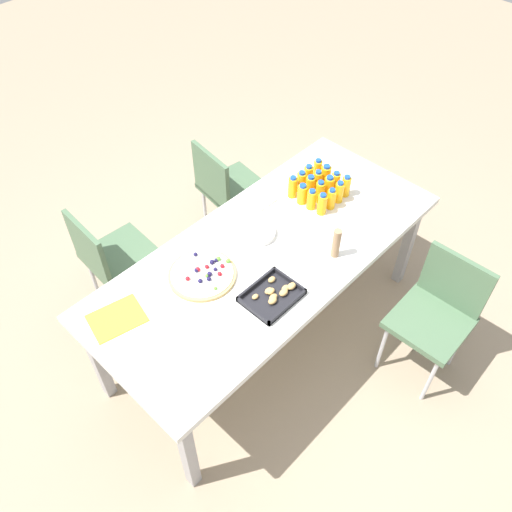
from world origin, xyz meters
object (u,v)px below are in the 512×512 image
juice_bottle_2 (301,182)px  party_table (268,259)px  juice_bottle_13 (339,192)px  chair_near_left (226,186)px  juice_bottle_12 (346,186)px  paper_folder (117,318)px  juice_bottle_9 (329,187)px  juice_bottle_11 (311,200)px  napkin_stack (260,200)px  juice_bottle_7 (302,194)px  chair_far_left (438,310)px  juice_bottle_15 (322,204)px  juice_bottle_3 (293,187)px  juice_bottle_5 (317,181)px  plate_stack (258,233)px  juice_bottle_10 (320,192)px  juice_bottle_14 (331,199)px  fruit_pizza (203,274)px  juice_bottle_8 (336,182)px  juice_bottle_0 (317,170)px  juice_bottle_4 (326,176)px  juice_bottle_1 (308,176)px  snack_tray (273,295)px  cardboard_tube (336,243)px

juice_bottle_2 → party_table: bearing=21.4°
party_table → juice_bottle_13: size_ratio=14.37×
party_table → chair_near_left: (-0.43, -0.79, -0.19)m
juice_bottle_13 → juice_bottle_12: bearing=-176.0°
paper_folder → juice_bottle_9: bearing=173.1°
juice_bottle_11 → juice_bottle_13: juice_bottle_13 is taller
napkin_stack → paper_folder: bearing=4.6°
chair_near_left → juice_bottle_7: (-0.01, 0.66, 0.32)m
juice_bottle_7 → paper_folder: size_ratio=0.52×
chair_far_left → juice_bottle_2: size_ratio=5.74×
juice_bottle_15 → juice_bottle_3: bearing=-89.1°
juice_bottle_5 → plate_stack: bearing=0.7°
juice_bottle_7 → juice_bottle_11: (-0.00, 0.07, 0.00)m
juice_bottle_3 → juice_bottle_10: 0.17m
juice_bottle_7 → plate_stack: 0.39m
party_table → juice_bottle_5: size_ratio=14.45×
juice_bottle_14 → plate_stack: 0.49m
juice_bottle_7 → fruit_pizza: bearing=0.0°
juice_bottle_12 → juice_bottle_8: bearing=-84.4°
chair_far_left → juice_bottle_0: size_ratio=5.52×
juice_bottle_4 → juice_bottle_5: size_ratio=1.01×
juice_bottle_13 → plate_stack: (0.54, -0.15, -0.05)m
juice_bottle_1 → juice_bottle_11: size_ratio=1.09×
juice_bottle_1 → juice_bottle_4: (-0.08, 0.08, -0.00)m
juice_bottle_11 → juice_bottle_10: bearing=-177.5°
juice_bottle_9 → juice_bottle_15: (0.15, 0.07, 0.00)m
juice_bottle_1 → chair_near_left: bearing=-75.1°
juice_bottle_11 → juice_bottle_12: bearing=162.0°
juice_bottle_1 → juice_bottle_10: (0.07, 0.15, 0.00)m
juice_bottle_14 → juice_bottle_15: 0.08m
juice_bottle_5 → juice_bottle_7: bearing=2.6°
party_table → juice_bottle_0: 0.71m
party_table → juice_bottle_7: bearing=-163.6°
juice_bottle_9 → snack_tray: (0.81, 0.29, -0.05)m
fruit_pizza → chair_near_left: bearing=-140.3°
juice_bottle_10 → juice_bottle_15: 0.11m
juice_bottle_1 → juice_bottle_2: size_ratio=1.02×
juice_bottle_5 → juice_bottle_14: juice_bottle_5 is taller
cardboard_tube → napkin_stack: bearing=-94.4°
snack_tray → napkin_stack: snack_tray is taller
juice_bottle_0 → plate_stack: 0.62m
napkin_stack → juice_bottle_15: bearing=116.5°
chair_near_left → plate_stack: chair_near_left is taller
juice_bottle_10 → fruit_pizza: juice_bottle_10 is taller
juice_bottle_7 → juice_bottle_13: (-0.16, 0.15, 0.01)m
napkin_stack → juice_bottle_4: bearing=153.9°
chair_far_left → juice_bottle_1: juice_bottle_1 is taller
party_table → juice_bottle_1: bearing=-160.5°
juice_bottle_2 → juice_bottle_9: (-0.08, 0.15, -0.00)m
juice_bottle_3 → juice_bottle_9: juice_bottle_3 is taller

